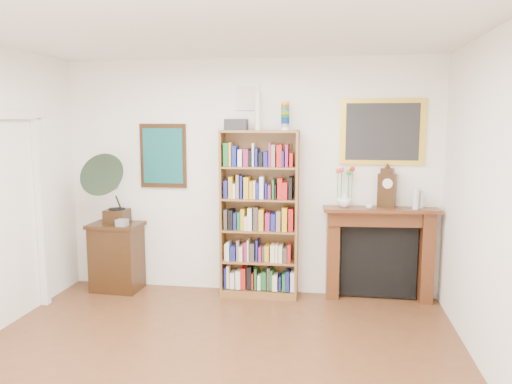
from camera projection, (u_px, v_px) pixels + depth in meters
room at (190, 216)px, 3.54m from camera, size 4.51×5.01×2.81m
door_casing at (13, 201)px, 5.06m from camera, size 0.08×1.02×2.17m
teal_poster at (163, 156)px, 6.09m from camera, size 0.58×0.04×0.78m
small_picture at (248, 97)px, 5.83m from camera, size 0.26×0.04×0.30m
gilt_painting at (382, 132)px, 5.66m from camera, size 0.95×0.04×0.75m
bookshelf at (259, 205)px, 5.83m from camera, size 0.91×0.34×2.27m
side_cabinet at (117, 257)px, 6.12m from camera, size 0.63×0.48×0.84m
fireplace at (379, 246)px, 5.77m from camera, size 1.31×0.40×1.10m
gramophone at (110, 185)px, 5.92m from camera, size 0.53×0.66×0.86m
cd_stack at (122, 223)px, 5.91m from camera, size 0.13×0.13×0.08m
mantel_clock at (387, 189)px, 5.65m from camera, size 0.22×0.17×0.45m
flower_vase at (344, 200)px, 5.71m from camera, size 0.21×0.21×0.17m
teacup at (369, 206)px, 5.58m from camera, size 0.09×0.09×0.06m
bottle_left at (416, 199)px, 5.55m from camera, size 0.07×0.07×0.24m
bottle_right at (421, 199)px, 5.61m from camera, size 0.06×0.06×0.20m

